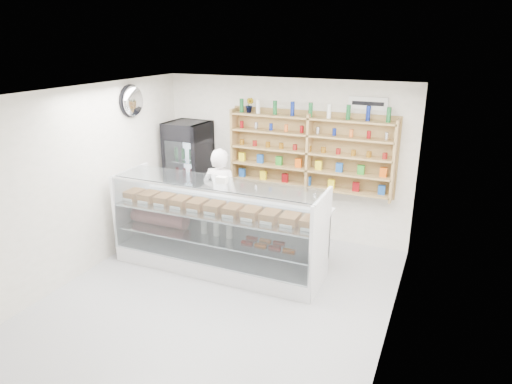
% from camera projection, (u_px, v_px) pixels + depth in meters
% --- Properties ---
extents(room, '(5.00, 5.00, 5.00)m').
position_uv_depth(room, '(218.00, 203.00, 5.92)').
color(room, '#A5A5AA').
rests_on(room, ground).
extents(display_counter, '(3.27, 0.98, 1.42)m').
position_uv_depth(display_counter, '(219.00, 244.00, 7.10)').
color(display_counter, white).
rests_on(display_counter, floor).
extents(shop_worker, '(0.66, 0.45, 1.73)m').
position_uv_depth(shop_worker, '(221.00, 198.00, 7.70)').
color(shop_worker, white).
rests_on(shop_worker, floor).
extents(drinks_cooler, '(0.73, 0.71, 1.98)m').
position_uv_depth(drinks_cooler, '(189.00, 174.00, 8.57)').
color(drinks_cooler, black).
rests_on(drinks_cooler, floor).
extents(wall_shelving, '(2.84, 0.28, 1.33)m').
position_uv_depth(wall_shelving, '(309.00, 152.00, 7.70)').
color(wall_shelving, '#A37C4D').
rests_on(wall_shelving, back_wall).
extents(potted_plant, '(0.15, 0.13, 0.27)m').
position_uv_depth(potted_plant, '(250.00, 105.00, 7.88)').
color(potted_plant, '#1E6626').
rests_on(potted_plant, wall_shelving).
extents(security_mirror, '(0.15, 0.50, 0.50)m').
position_uv_depth(security_mirror, '(133.00, 101.00, 7.45)').
color(security_mirror, silver).
rests_on(security_mirror, left_wall).
extents(wall_sign, '(0.62, 0.03, 0.20)m').
position_uv_depth(wall_sign, '(368.00, 103.00, 7.20)').
color(wall_sign, white).
rests_on(wall_sign, back_wall).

